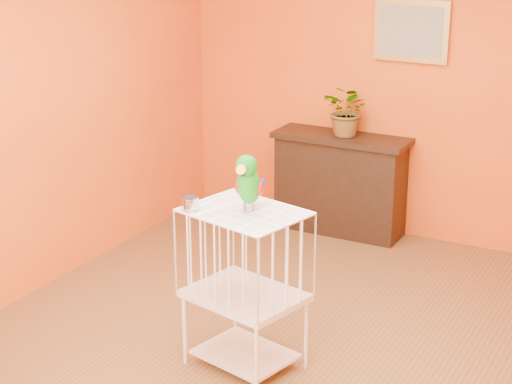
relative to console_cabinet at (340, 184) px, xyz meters
The scene contains 8 objects.
ground 2.15m from the console_cabinet, 76.21° to the right, with size 4.50×4.50×0.00m, color brown.
room_shell 2.40m from the console_cabinet, 76.21° to the right, with size 4.50×4.50×4.50m.
console_cabinet is the anchor object (origin of this frame).
potted_plant 0.60m from the console_cabinet, 16.25° to the left, with size 0.39×0.44×0.34m, color #26722D.
framed_picture 1.42m from the console_cabinet, 18.98° to the left, with size 0.62×0.04×0.50m.
birdcage 2.44m from the console_cabinet, 80.62° to the right, with size 0.76×0.65×1.02m.
feed_cup 2.60m from the console_cabinet, 87.67° to the right, with size 0.10×0.10×0.07m, color silver.
parrot 2.55m from the console_cabinet, 80.03° to the right, with size 0.18×0.32×0.35m.
Camera 1 is at (2.17, -4.45, 2.72)m, focal length 60.00 mm.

